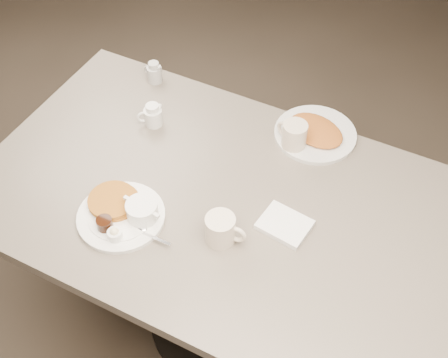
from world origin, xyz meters
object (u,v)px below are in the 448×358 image
at_px(main_plate, 124,212).
at_px(creamer_right, 154,73).
at_px(coffee_mug_far, 294,136).
at_px(hash_plate, 315,133).
at_px(diner_table, 221,232).
at_px(coffee_mug_near, 221,229).
at_px(creamer_left, 153,115).

distance_m(main_plate, creamer_right, 0.62).
height_order(main_plate, coffee_mug_far, coffee_mug_far).
bearing_deg(hash_plate, coffee_mug_far, -118.97).
height_order(diner_table, coffee_mug_near, coffee_mug_near).
distance_m(coffee_mug_near, creamer_left, 0.53).
height_order(coffee_mug_far, creamer_right, coffee_mug_far).
bearing_deg(coffee_mug_far, hash_plate, 61.03).
relative_size(creamer_left, creamer_right, 1.04).
distance_m(main_plate, coffee_mug_near, 0.30).
bearing_deg(coffee_mug_far, diner_table, -109.74).
distance_m(diner_table, hash_plate, 0.45).
relative_size(coffee_mug_near, hash_plate, 0.36).
relative_size(coffee_mug_far, hash_plate, 0.35).
bearing_deg(creamer_right, coffee_mug_near, -43.77).
bearing_deg(creamer_right, diner_table, -39.34).
relative_size(diner_table, hash_plate, 4.35).
bearing_deg(main_plate, creamer_right, 113.32).
xyz_separation_m(main_plate, coffee_mug_far, (0.33, 0.49, 0.03)).
relative_size(coffee_mug_far, creamer_right, 1.49).
xyz_separation_m(coffee_mug_far, creamer_left, (-0.46, -0.11, -0.01)).
relative_size(coffee_mug_far, creamer_left, 1.43).
height_order(coffee_mug_near, hash_plate, coffee_mug_near).
bearing_deg(coffee_mug_near, creamer_right, 136.23).
bearing_deg(creamer_left, diner_table, -28.11).
relative_size(diner_table, creamer_left, 17.63).
bearing_deg(coffee_mug_far, creamer_right, 171.60).
bearing_deg(coffee_mug_far, main_plate, -123.79).
height_order(coffee_mug_near, coffee_mug_far, coffee_mug_far).
distance_m(coffee_mug_far, hash_plate, 0.10).
distance_m(creamer_left, hash_plate, 0.54).
bearing_deg(diner_table, hash_plate, 68.12).
height_order(coffee_mug_far, creamer_left, coffee_mug_far).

